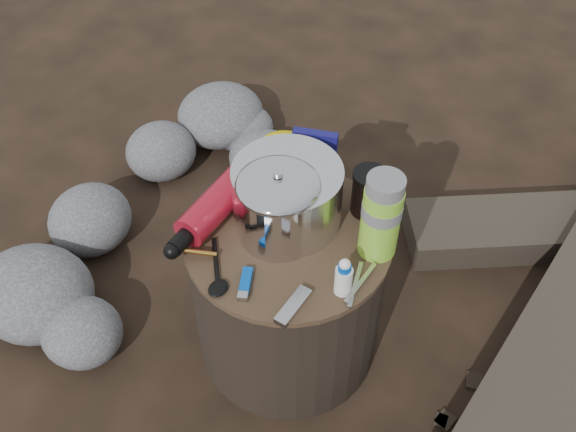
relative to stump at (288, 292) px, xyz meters
The scene contains 15 objects.
ground 0.21m from the stump, ahead, with size 60.00×60.00×0.00m, color black.
stump is the anchor object (origin of this frame).
rock_ring 0.58m from the stump, 159.42° to the left, with size 0.48×1.04×0.21m, color #5B5B5F, non-canonical shape.
foil_windscreen 0.29m from the stump, 120.74° to the left, with size 0.24×0.24×0.14m, color silver.
camping_pot 0.30m from the stump, behind, with size 0.17×0.17×0.17m, color silver.
fuel_bottle 0.30m from the stump, behind, with size 0.07×0.30×0.07m, color #B11427, non-canonical shape.
thermos 0.37m from the stump, 17.61° to the left, with size 0.08×0.08×0.20m, color #8FD632.
travel_mug 0.33m from the stump, 52.37° to the left, with size 0.07×0.07×0.11m, color black.
stuff_sack 0.33m from the stump, 118.80° to the left, with size 0.16×0.13×0.11m, color #F2CD00.
food_pouch 0.34m from the stump, 100.97° to the left, with size 0.10×0.02×0.13m, color #13105C.
lighter 0.27m from the stump, 94.76° to the right, with size 0.02×0.08×0.01m, color #044AB8.
multitool 0.29m from the stump, 58.03° to the right, with size 0.03×0.10×0.01m, color #B5B5B9.
pot_grabber 0.29m from the stump, 15.52° to the right, with size 0.03×0.12×0.01m, color #B5B5B9, non-canonical shape.
spork 0.27m from the stump, 123.56° to the right, with size 0.03×0.15×0.01m, color black, non-canonical shape.
squeeze_bottle 0.31m from the stump, 24.52° to the right, with size 0.04×0.04×0.08m, color white.
Camera 1 is at (0.46, -0.84, 1.51)m, focal length 41.71 mm.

